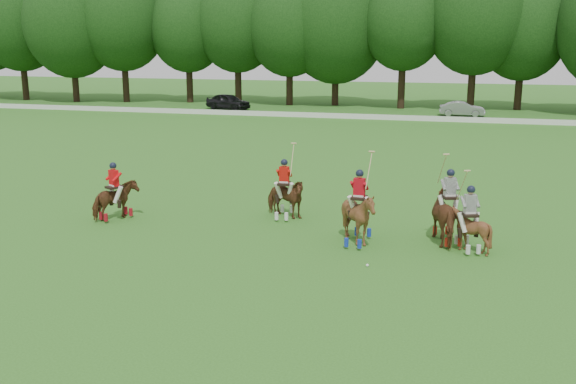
% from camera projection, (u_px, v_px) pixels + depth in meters
% --- Properties ---
extents(ground, '(180.00, 180.00, 0.00)m').
position_uv_depth(ground, '(246.00, 270.00, 18.71)').
color(ground, '#2F661D').
rests_on(ground, ground).
extents(tree_line, '(117.98, 14.32, 14.75)m').
position_uv_depth(tree_line, '(407.00, 23.00, 61.91)').
color(tree_line, black).
rests_on(tree_line, ground).
extents(boundary_rail, '(120.00, 0.10, 0.44)m').
position_uv_depth(boundary_rail, '(390.00, 117.00, 54.37)').
color(boundary_rail, white).
rests_on(boundary_rail, ground).
extents(car_left, '(4.93, 3.22, 1.56)m').
position_uv_depth(car_left, '(228.00, 101.00, 62.59)').
color(car_left, black).
rests_on(car_left, ground).
extents(car_mid, '(3.99, 1.52, 1.30)m').
position_uv_depth(car_mid, '(462.00, 109.00, 57.01)').
color(car_mid, '#96969B').
rests_on(car_mid, ground).
extents(polo_red_a, '(1.50, 1.88, 2.17)m').
position_uv_depth(polo_red_a, '(115.00, 200.00, 23.84)').
color(polo_red_a, '#542D16').
rests_on(polo_red_a, ground).
extents(polo_red_b, '(1.63, 1.43, 2.79)m').
position_uv_depth(polo_red_b, '(284.00, 197.00, 24.05)').
color(polo_red_b, '#542D16').
rests_on(polo_red_b, ground).
extents(polo_red_c, '(1.60, 1.77, 3.03)m').
position_uv_depth(polo_red_c, '(359.00, 217.00, 20.94)').
color(polo_red_c, '#542D16').
rests_on(polo_red_c, ground).
extents(polo_stripe_a, '(1.60, 2.32, 3.02)m').
position_uv_depth(polo_stripe_a, '(448.00, 216.00, 21.08)').
color(polo_stripe_a, '#542D16').
rests_on(polo_stripe_a, ground).
extents(polo_stripe_b, '(1.49, 1.58, 2.67)m').
position_uv_depth(polo_stripe_b, '(468.00, 228.00, 20.25)').
color(polo_stripe_b, '#542D16').
rests_on(polo_stripe_b, ground).
extents(polo_ball, '(0.09, 0.09, 0.09)m').
position_uv_depth(polo_ball, '(367.00, 265.00, 18.98)').
color(polo_ball, white).
rests_on(polo_ball, ground).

